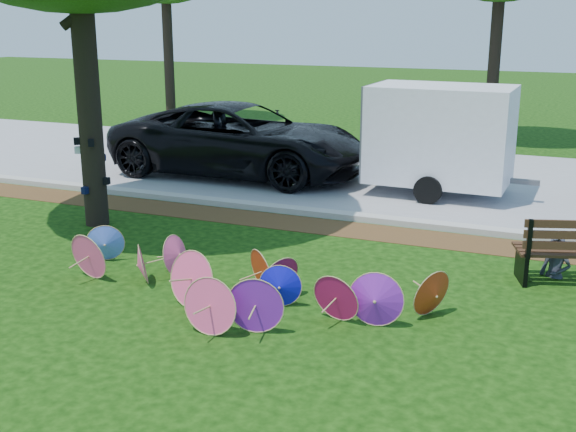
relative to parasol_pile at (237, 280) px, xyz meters
The scene contains 8 objects.
ground 0.71m from the parasol_pile, 122.49° to the right, with size 90.00×90.00×0.00m, color black.
mulch_strip 4.00m from the parasol_pile, 94.80° to the left, with size 90.00×1.00×0.01m, color #472D16.
curb 4.70m from the parasol_pile, 94.08° to the left, with size 90.00×0.30×0.12m, color #B7B5AD.
street 8.84m from the parasol_pile, 92.17° to the left, with size 90.00×8.00×0.01m, color gray.
parasol_pile is the anchor object (origin of this frame).
black_van 8.31m from the parasol_pile, 115.45° to the left, with size 2.94×6.37×1.77m, color black.
cargo_trailer 7.57m from the parasol_pile, 79.52° to the left, with size 3.00×1.90×2.70m, color white.
person_left 4.93m from the parasol_pile, 34.48° to the left, with size 0.47×0.31×1.29m, color #353948.
Camera 1 is at (4.55, -7.87, 3.92)m, focal length 45.00 mm.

